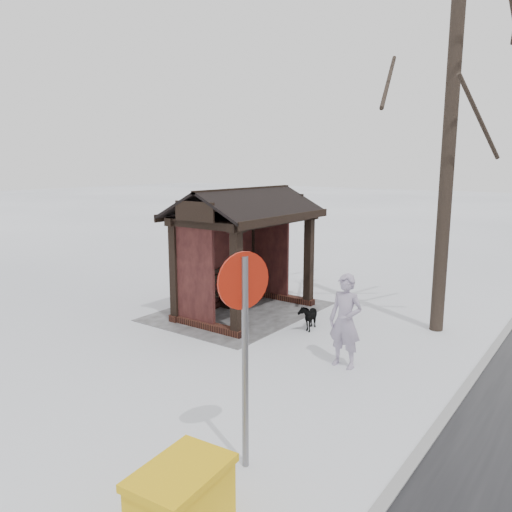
{
  "coord_description": "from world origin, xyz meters",
  "views": [
    {
      "loc": [
        9.46,
        7.23,
        3.66
      ],
      "look_at": [
        0.67,
        0.8,
        1.63
      ],
      "focal_mm": 35.0,
      "sensor_mm": 36.0,
      "label": 1
    }
  ],
  "objects": [
    {
      "name": "ground",
      "position": [
        0.0,
        0.0,
        0.0
      ],
      "size": [
        120.0,
        120.0,
        0.0
      ],
      "primitive_type": "plane",
      "color": "white",
      "rests_on": "ground"
    },
    {
      "name": "kerb",
      "position": [
        0.0,
        5.5,
        0.01
      ],
      "size": [
        120.0,
        0.15,
        0.06
      ],
      "primitive_type": "cube",
      "color": "gray",
      "rests_on": "ground"
    },
    {
      "name": "trampled_patch",
      "position": [
        0.0,
        -0.2,
        0.01
      ],
      "size": [
        4.2,
        3.2,
        0.02
      ],
      "primitive_type": "cube",
      "color": "gray",
      "rests_on": "ground"
    },
    {
      "name": "bus_shelter",
      "position": [
        0.0,
        -0.16,
        2.17
      ],
      "size": [
        3.6,
        2.4,
        3.09
      ],
      "color": "#3A1B15",
      "rests_on": "ground"
    },
    {
      "name": "tree_near",
      "position": [
        -1.5,
        4.2,
        6.16
      ],
      "size": [
        3.42,
        3.42,
        9.03
      ],
      "color": "black",
      "rests_on": "ground"
    },
    {
      "name": "pedestrian",
      "position": [
        1.56,
        3.45,
        0.86
      ],
      "size": [
        0.44,
        0.64,
        1.72
      ],
      "primitive_type": "imported",
      "rotation": [
        0.0,
        0.0,
        1.53
      ],
      "color": "#A092AC",
      "rests_on": "ground"
    },
    {
      "name": "dog",
      "position": [
        0.13,
        1.86,
        0.29
      ],
      "size": [
        0.75,
        0.49,
        0.59
      ],
      "primitive_type": "imported",
      "rotation": [
        0.0,
        0.0,
        1.84
      ],
      "color": "black",
      "rests_on": "ground"
    },
    {
      "name": "grit_bin",
      "position": [
        6.39,
        4.09,
        0.39
      ],
      "size": [
        1.06,
        0.77,
        0.77
      ],
      "rotation": [
        0.0,
        0.0,
        0.09
      ],
      "color": "#E6B10D",
      "rests_on": "ground"
    },
    {
      "name": "road_sign",
      "position": [
        5.05,
        3.83,
        1.9
      ],
      "size": [
        0.65,
        0.26,
        2.68
      ],
      "rotation": [
        0.0,
        0.0,
        -0.35
      ],
      "color": "slate",
      "rests_on": "ground"
    }
  ]
}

